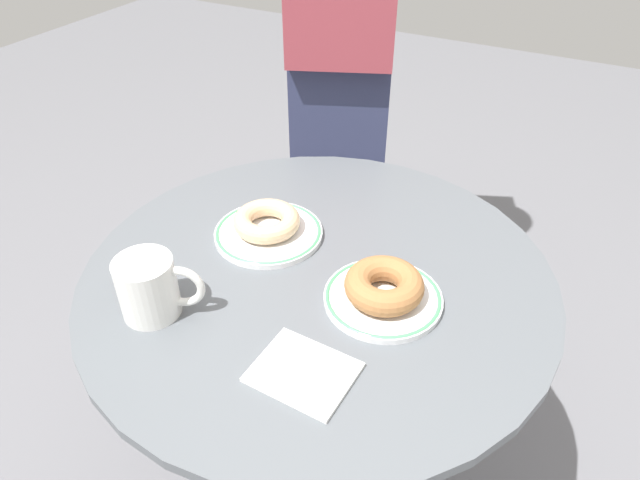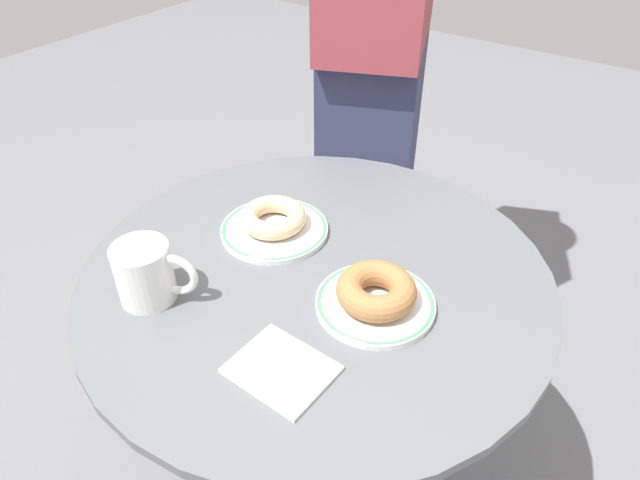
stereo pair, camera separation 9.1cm
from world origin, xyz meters
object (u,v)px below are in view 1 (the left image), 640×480
(plate_right, at_px, (383,298))
(coffee_mug, at_px, (150,287))
(donut_glazed, at_px, (267,221))
(person_figure, at_px, (344,54))
(donut_cinnamon, at_px, (384,285))
(paper_napkin, at_px, (303,372))
(plate_left, at_px, (269,233))
(cafe_table, at_px, (318,365))

(plate_right, relative_size, coffee_mug, 1.46)
(donut_glazed, relative_size, person_figure, 0.07)
(person_figure, bearing_deg, donut_cinnamon, -59.22)
(plate_right, bearing_deg, donut_cinnamon, 90.00)
(plate_right, distance_m, paper_napkin, 0.18)
(person_figure, bearing_deg, coffee_mug, -84.46)
(plate_left, height_order, coffee_mug, coffee_mug)
(person_figure, bearing_deg, plate_left, -77.19)
(paper_napkin, height_order, person_figure, person_figure)
(donut_cinnamon, height_order, person_figure, person_figure)
(plate_left, xyz_separation_m, donut_glazed, (-0.00, 0.00, 0.02))
(plate_right, bearing_deg, plate_left, 165.77)
(plate_right, height_order, donut_cinnamon, donut_cinnamon)
(paper_napkin, bearing_deg, donut_glazed, 130.41)
(plate_left, bearing_deg, donut_glazed, 142.13)
(donut_cinnamon, distance_m, paper_napkin, 0.18)
(plate_right, distance_m, person_figure, 0.73)
(paper_napkin, relative_size, person_figure, 0.07)
(person_figure, bearing_deg, plate_right, -59.22)
(coffee_mug, distance_m, person_figure, 0.80)
(donut_glazed, relative_size, donut_cinnamon, 0.97)
(cafe_table, distance_m, person_figure, 0.74)
(plate_left, height_order, donut_cinnamon, donut_cinnamon)
(paper_napkin, height_order, coffee_mug, coffee_mug)
(plate_right, relative_size, donut_cinnamon, 1.51)
(donut_cinnamon, distance_m, coffee_mug, 0.34)
(plate_right, bearing_deg, donut_glazed, 165.25)
(cafe_table, height_order, person_figure, person_figure)
(donut_glazed, height_order, paper_napkin, donut_glazed)
(donut_cinnamon, distance_m, person_figure, 0.72)
(plate_right, height_order, person_figure, person_figure)
(plate_left, distance_m, person_figure, 0.58)
(plate_left, height_order, person_figure, person_figure)
(paper_napkin, distance_m, coffee_mug, 0.25)
(cafe_table, relative_size, donut_cinnamon, 6.37)
(donut_glazed, xyz_separation_m, person_figure, (-0.12, 0.55, 0.10))
(plate_left, height_order, donut_glazed, donut_glazed)
(plate_right, relative_size, person_figure, 0.10)
(paper_napkin, bearing_deg, donut_cinnamon, 77.72)
(donut_glazed, xyz_separation_m, donut_cinnamon, (0.25, -0.06, 0.00))
(paper_napkin, bearing_deg, plate_right, 77.72)
(cafe_table, distance_m, donut_cinnamon, 0.29)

